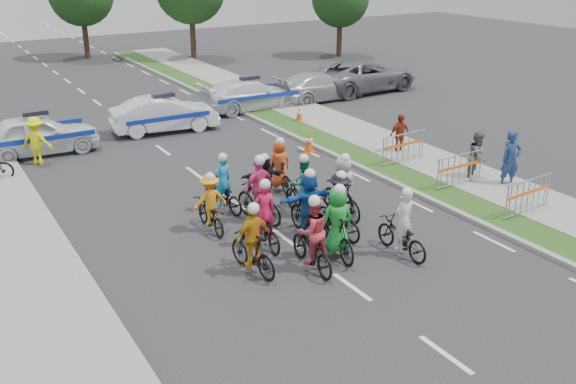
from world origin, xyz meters
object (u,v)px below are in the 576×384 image
rider_6 (264,224)px  spectator_0 (511,159)px  rider_0 (402,232)px  rider_9 (259,196)px  rider_11 (264,184)px  rider_7 (342,193)px  spectator_1 (478,156)px  civilian_suv (364,76)px  cone_1 (299,115)px  rider_2 (312,242)px  barrier_0 (528,198)px  rider_4 (339,210)px  police_car_1 (165,114)px  spectator_2 (400,134)px  barrier_1 (460,171)px  rider_3 (253,246)px  rider_12 (223,191)px  police_car_2 (250,95)px  rider_13 (279,170)px  cone_0 (309,143)px  rider_10 (210,208)px  civilian_sedan (319,86)px  rider_5 (308,208)px  police_car_0 (38,135)px  marshal_hiviz (37,141)px  barrier_2 (403,149)px  rider_1 (336,229)px  rider_8 (302,193)px

rider_6 → spectator_0: size_ratio=1.00×
rider_0 → spectator_0: bearing=-163.0°
rider_9 → rider_11: rider_9 is taller
rider_7 → spectator_1: bearing=-176.6°
civilian_suv → cone_1: (-6.26, -3.66, -0.48)m
rider_2 → barrier_0: (7.00, -0.49, -0.15)m
rider_4 → police_car_1: size_ratio=0.43×
spectator_2 → barrier_1: 3.69m
rider_3 → rider_12: rider_3 is taller
rider_3 → rider_12: size_ratio=0.99×
rider_0 → spectator_2: size_ratio=1.19×
rider_7 → rider_9: rider_9 is taller
rider_12 → police_car_2: bearing=-132.7°
rider_13 → cone_0: size_ratio=2.54×
rider_2 → rider_12: rider_2 is taller
rider_10 → rider_11: 2.21m
rider_4 → rider_13: 3.67m
rider_4 → civilian_sedan: bearing=-124.3°
rider_4 → rider_5: rider_5 is taller
police_car_0 → marshal_hiviz: 1.24m
rider_6 → barrier_1: bearing=-171.7°
rider_2 → rider_11: bearing=-98.8°
rider_3 → barrier_2: 9.38m
rider_13 → civilian_suv: rider_13 is taller
rider_5 → marshal_hiviz: (-4.91, 9.93, 0.04)m
police_car_0 → police_car_2: bearing=-75.5°
barrier_0 → cone_1: size_ratio=2.86×
rider_3 → rider_7: bearing=-164.3°
police_car_2 → barrier_0: police_car_2 is taller
rider_1 → rider_5: (0.05, 1.38, 0.05)m
rider_10 → rider_1: bearing=125.5°
rider_10 → rider_13: size_ratio=0.96×
rider_6 → spectator_1: size_ratio=1.14×
rider_12 → cone_0: rider_12 is taller
rider_12 → police_car_2: 12.13m
rider_9 → rider_3: bearing=47.6°
police_car_1 → rider_2: bearing=-178.4°
rider_8 → police_car_2: rider_8 is taller
rider_3 → civilian_sedan: (11.19, 14.07, -0.02)m
rider_3 → rider_8: bearing=-148.4°
rider_4 → cone_0: bearing=-119.3°
civilian_sedan → cone_0: (-4.96, -6.81, -0.34)m
civilian_sedan → cone_0: 8.44m
rider_12 → rider_11: bearing=152.7°
rider_1 → rider_10: rider_1 is taller
barrier_0 → rider_13: bearing=133.4°
rider_6 → rider_13: 3.93m
rider_2 → marshal_hiviz: 12.20m
barrier_2 → marshal_hiviz: bearing=148.9°
rider_2 → cone_1: bearing=-116.6°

